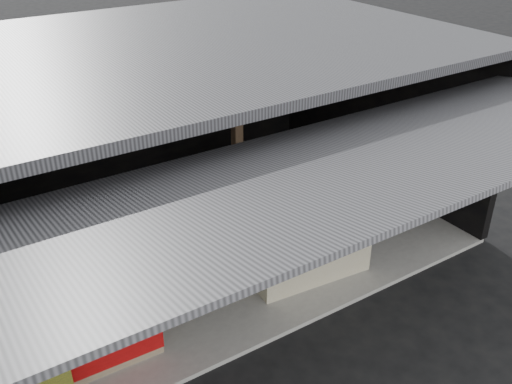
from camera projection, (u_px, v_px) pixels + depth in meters
ground at (299, 329)px, 6.99m from camera, size 80.00×80.00×0.00m
concrete_slab at (202, 234)px, 8.81m from camera, size 7.00×5.00×0.06m
shophouse at (185, 101)px, 8.05m from camera, size 7.40×7.29×3.02m
banana_table at (302, 239)px, 7.79m from camera, size 1.78×1.19×0.93m
banana_pile at (304, 204)px, 7.52m from camera, size 1.64×1.08×0.18m
white_crate at (268, 203)px, 8.61m from camera, size 0.94×0.67×1.00m
neighbor_stall at (77, 325)px, 6.22m from camera, size 1.68×0.79×1.71m
green_signboard at (38, 380)px, 5.58m from camera, size 0.63×0.14×0.94m
water_barrel at (337, 225)px, 8.56m from camera, size 0.31×0.31×0.45m
plastic_chair at (287, 168)px, 9.58m from camera, size 0.54×0.54×0.89m
magenta_rug at (325, 204)px, 9.56m from camera, size 1.58×1.13×0.01m
picture_frames at (120, 77)px, 9.58m from camera, size 1.62×0.04×0.46m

